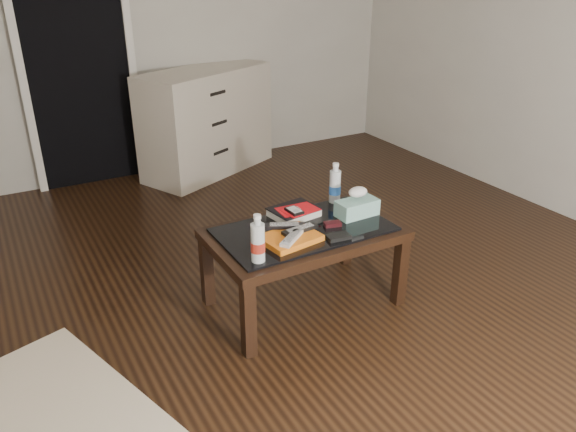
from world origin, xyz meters
name	(u,v)px	position (x,y,z in m)	size (l,w,h in m)	color
ground	(269,310)	(0.00, 0.00, 0.00)	(5.00, 5.00, 0.00)	black
doorway	(77,59)	(-0.40, 2.47, 1.02)	(0.90, 0.08, 2.07)	black
coffee_table	(304,239)	(0.20, -0.03, 0.40)	(1.00, 0.60, 0.46)	black
dresser	(207,121)	(0.56, 2.23, 0.45)	(1.30, 0.96, 0.90)	beige
magazines	(290,238)	(0.07, -0.11, 0.48)	(0.28, 0.21, 0.03)	orange
remote_silver	(292,237)	(0.06, -0.15, 0.50)	(0.20, 0.05, 0.02)	#B9BABE
remote_black_front	(300,229)	(0.14, -0.09, 0.50)	(0.20, 0.05, 0.02)	black
remote_black_back	(284,226)	(0.09, -0.02, 0.50)	(0.20, 0.05, 0.02)	black
textbook	(294,212)	(0.23, 0.14, 0.48)	(0.25, 0.20, 0.05)	black
dvd_mailers	(295,209)	(0.23, 0.11, 0.51)	(0.19, 0.14, 0.01)	red
ipod	(294,211)	(0.21, 0.08, 0.52)	(0.06, 0.10, 0.02)	black
flip_phone	(332,224)	(0.35, -0.07, 0.47)	(0.09, 0.05, 0.02)	black
wallet	(338,237)	(0.30, -0.21, 0.47)	(0.12, 0.07, 0.02)	black
water_bottle_left	(258,238)	(-0.16, -0.21, 0.58)	(0.07, 0.07, 0.24)	silver
water_bottle_right	(335,183)	(0.54, 0.19, 0.58)	(0.07, 0.07, 0.24)	silver
tissue_box	(357,208)	(0.54, -0.03, 0.51)	(0.23, 0.12, 0.09)	teal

